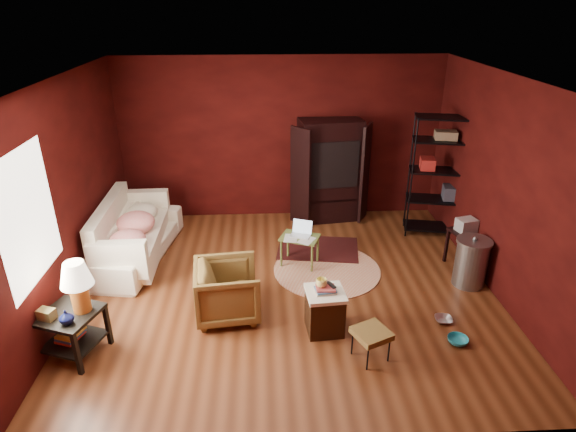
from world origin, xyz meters
The scene contains 18 objects.
room centered at (-0.04, -0.01, 1.40)m, with size 5.54×5.04×2.84m.
sofa centered at (-2.28, 0.97, 0.42)m, with size 2.13×0.62×0.83m, color white.
armchair centered at (-0.79, -0.56, 0.39)m, with size 0.76×0.71×0.78m, color black.
pet_bowl_steel centered at (1.87, -0.85, 0.11)m, with size 0.21×0.05×0.21m, color silver.
pet_bowl_turquoise centered at (1.89, -1.25, 0.12)m, with size 0.24×0.07×0.24m, color teal.
vase centered at (-2.39, -1.37, 0.62)m, with size 0.15×0.16×0.15m, color #0C113C.
mug centered at (0.33, -0.90, 0.67)m, with size 0.13×0.10×0.13m, color #FBE77A.
side_table centered at (-2.38, -1.17, 0.68)m, with size 0.74×0.74×1.14m.
sofa_cushions centered at (-2.34, 0.95, 0.41)m, with size 0.84×2.01×0.84m.
hamper centered at (0.37, -0.92, 0.28)m, with size 0.47×0.47×0.62m.
footstool centered at (0.82, -1.44, 0.32)m, with size 0.47×0.47×0.36m.
rug_round centered at (0.58, 0.44, 0.01)m, with size 1.64×1.64×0.01m.
rug_oriental centered at (0.52, 1.08, 0.02)m, with size 1.36×1.01×0.01m.
laptop_desk centered at (0.20, 0.64, 0.41)m, with size 0.64×0.56×0.67m.
tv_armoire centered at (0.83, 2.25, 0.93)m, with size 1.40×0.86×1.79m.
wire_shelving centered at (2.54, 1.57, 1.09)m, with size 1.04×0.60×1.99m.
small_stand centered at (2.59, 0.49, 0.56)m, with size 0.46×0.46×0.75m.
trash_can centered at (2.49, -0.02, 0.35)m, with size 0.60×0.60×0.74m.
Camera 1 is at (-0.31, -5.58, 3.67)m, focal length 30.00 mm.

